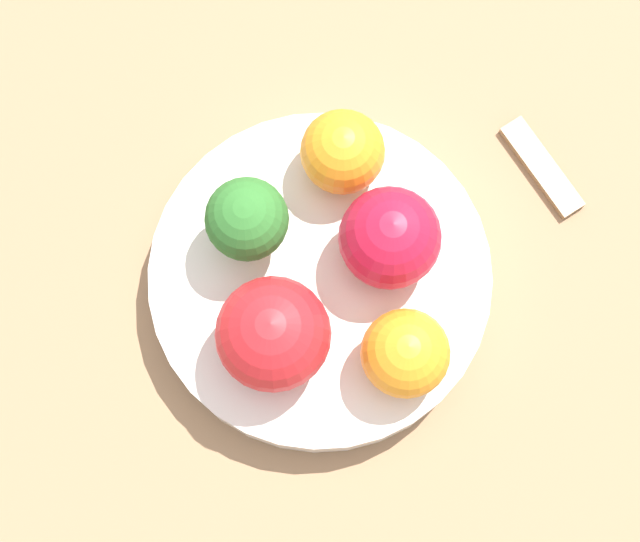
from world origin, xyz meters
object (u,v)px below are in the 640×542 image
Objects in this scene: orange_back at (343,152)px; broccoli at (247,220)px; apple_green at (273,334)px; orange_front at (405,353)px; apple_red at (390,238)px; bowl at (320,281)px; spoon at (542,167)px.

broccoli is at bearing -82.90° from orange_back.
apple_green is 0.07m from orange_front.
apple_red is at bearing 98.79° from apple_green.
bowl is at bearing -101.19° from apple_red.
apple_red is at bearing 78.81° from bowl.
apple_red is at bearing 51.74° from broccoli.
spoon is (0.00, 0.12, -0.06)m from apple_red.
spoon is at bearing 74.35° from broccoli.
bowl is 0.08m from orange_front.
bowl is 3.15× the size of apple_green.
bowl is 2.90× the size of spoon.
bowl is 0.07m from broccoli.
apple_green is at bearing -63.89° from bowl.
broccoli is 0.07m from orange_back.
apple_green is 0.92× the size of spoon.
apple_green reaches higher than orange_back.
apple_red is 0.84× the size of spoon.
apple_red is 0.91× the size of apple_green.
orange_front is (0.06, -0.03, -0.00)m from apple_red.
apple_green reaches higher than broccoli.
apple_green is (0.02, -0.04, 0.05)m from bowl.
orange_front is at bearing 18.26° from broccoli.
bowl is at bearing -42.60° from orange_back.
spoon is at bearing 93.58° from apple_green.
orange_back is (-0.12, 0.03, -0.00)m from orange_front.
apple_green is 1.28× the size of orange_front.
apple_red is (0.05, 0.06, -0.00)m from broccoli.
orange_front reaches higher than spoon.
apple_green is (0.01, -0.08, 0.00)m from apple_red.
orange_front is at bearing -24.73° from apple_red.
spoon is (0.01, 0.16, -0.01)m from bowl.
spoon is at bearing 89.78° from apple_red.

